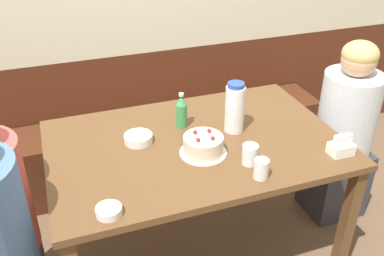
{
  "coord_description": "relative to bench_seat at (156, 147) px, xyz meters",
  "views": [
    {
      "loc": [
        -0.62,
        -1.69,
        1.91
      ],
      "look_at": [
        0.0,
        0.05,
        0.82
      ],
      "focal_mm": 40.0,
      "sensor_mm": 36.0,
      "label": 1
    }
  ],
  "objects": [
    {
      "name": "napkin_holder",
      "position": [
        0.61,
        -1.16,
        0.58
      ],
      "size": [
        0.11,
        0.08,
        0.11
      ],
      "color": "white",
      "rests_on": "dining_table"
    },
    {
      "name": "bowl_rice_small",
      "position": [
        -0.27,
        -0.74,
        0.56
      ],
      "size": [
        0.14,
        0.14,
        0.04
      ],
      "color": "white",
      "rests_on": "dining_table"
    },
    {
      "name": "glass_tumbler_short",
      "position": [
        0.17,
        -1.2,
        0.59
      ],
      "size": [
        0.07,
        0.07,
        0.09
      ],
      "color": "silver",
      "rests_on": "dining_table"
    },
    {
      "name": "soju_bottle",
      "position": [
        -0.01,
        -0.66,
        0.63
      ],
      "size": [
        0.06,
        0.06,
        0.19
      ],
      "color": "#388E4C",
      "rests_on": "dining_table"
    },
    {
      "name": "ground_plane",
      "position": [
        0.0,
        -0.83,
        -0.23
      ],
      "size": [
        12.0,
        12.0,
        0.0
      ],
      "primitive_type": "plane",
      "color": "brown"
    },
    {
      "name": "birthday_cake",
      "position": [
        0.0,
        -0.94,
        0.58
      ],
      "size": [
        0.23,
        0.23,
        0.11
      ],
      "color": "white",
      "rests_on": "dining_table"
    },
    {
      "name": "person_teal_shirt",
      "position": [
        0.98,
        -0.75,
        0.32
      ],
      "size": [
        0.34,
        0.34,
        1.15
      ],
      "rotation": [
        0.0,
        0.0,
        3.14
      ],
      "color": "#33333D",
      "rests_on": "ground_plane"
    },
    {
      "name": "water_pitcher",
      "position": [
        0.23,
        -0.79,
        0.67
      ],
      "size": [
        0.1,
        0.1,
        0.27
      ],
      "color": "white",
      "rests_on": "dining_table"
    },
    {
      "name": "bench_seat",
      "position": [
        0.0,
        0.0,
        0.0
      ],
      "size": [
        2.48,
        0.38,
        0.47
      ],
      "color": "#472314",
      "rests_on": "ground_plane"
    },
    {
      "name": "glass_water_tall",
      "position": [
        0.17,
        -1.09,
        0.59
      ],
      "size": [
        0.07,
        0.07,
        0.1
      ],
      "color": "silver",
      "rests_on": "dining_table"
    },
    {
      "name": "bowl_soup_white",
      "position": [
        -0.5,
        -1.22,
        0.56
      ],
      "size": [
        0.1,
        0.1,
        0.03
      ],
      "color": "white",
      "rests_on": "dining_table"
    },
    {
      "name": "dining_table",
      "position": [
        0.0,
        -0.83,
        0.45
      ],
      "size": [
        1.44,
        0.94,
        0.77
      ],
      "color": "brown",
      "rests_on": "ground_plane"
    }
  ]
}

